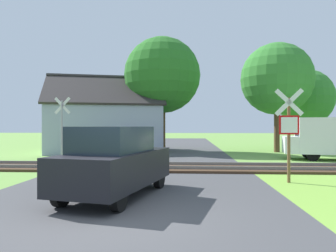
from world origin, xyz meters
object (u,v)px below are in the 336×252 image
object	(u,v)px
tree_far	(305,98)
parked_car	(116,162)
mail_truck	(336,137)
tree_right	(277,79)
tree_center	(162,75)
house	(104,126)
stop_sign_near	(289,129)
crossing_sign_far	(62,124)

from	to	relation	value
tree_far	parked_car	bearing A→B (deg)	-120.93
mail_truck	tree_right	bearing A→B (deg)	27.69
tree_center	house	bearing A→B (deg)	-177.86
mail_truck	stop_sign_near	bearing A→B (deg)	157.83
tree_center	parked_car	size ratio (longest dim) A/B	1.90
crossing_sign_far	mail_truck	world-z (taller)	crossing_sign_far
crossing_sign_far	tree_far	world-z (taller)	tree_far
tree_far	tree_right	bearing A→B (deg)	-130.69
crossing_sign_far	tree_center	bearing A→B (deg)	63.34
tree_center	tree_far	bearing A→B (deg)	18.15
crossing_sign_far	tree_center	xyz separation A→B (m)	(4.55, 6.92, 3.51)
crossing_sign_far	tree_far	xyz separation A→B (m)	(15.73, 10.59, 2.17)
tree_right	tree_far	size ratio (longest dim) A/B	1.19
stop_sign_near	mail_truck	xyz separation A→B (m)	(4.59, 7.23, -0.46)
crossing_sign_far	tree_right	size ratio (longest dim) A/B	0.43
house	tree_right	size ratio (longest dim) A/B	1.22
tree_far	parked_car	world-z (taller)	tree_far
mail_truck	tree_far	bearing A→B (deg)	0.49
crossing_sign_far	house	size ratio (longest dim) A/B	0.36
crossing_sign_far	house	bearing A→B (deg)	93.10
tree_far	mail_truck	xyz separation A→B (m)	(-1.55, -9.02, -2.83)
parked_car	crossing_sign_far	bearing A→B (deg)	132.54
tree_center	tree_far	size ratio (longest dim) A/B	1.28
house	tree_center	bearing A→B (deg)	-13.00
tree_right	mail_truck	size ratio (longest dim) A/B	1.47
tree_far	parked_car	size ratio (longest dim) A/B	1.49
crossing_sign_far	parked_car	bearing A→B (deg)	-53.66
tree_right	parked_car	xyz separation A→B (m)	(-7.94, -14.88, -4.16)
crossing_sign_far	tree_center	size ratio (longest dim) A/B	0.40
stop_sign_near	crossing_sign_far	xyz separation A→B (m)	(-9.59, 5.66, 0.19)
house	tree_center	xyz separation A→B (m)	(4.13, 0.15, 3.59)
tree_right	tree_center	world-z (taller)	tree_center
tree_far	parked_car	distance (m)	21.93
stop_sign_near	tree_center	xyz separation A→B (m)	(-5.04, 12.59, 3.70)
tree_far	mail_truck	bearing A→B (deg)	-99.74
crossing_sign_far	parked_car	world-z (taller)	crossing_sign_far
crossing_sign_far	tree_right	bearing A→B (deg)	35.35
house	parked_car	world-z (taller)	house
tree_right	tree_far	xyz separation A→B (m)	(3.21, 3.73, -0.99)
house	parked_car	size ratio (longest dim) A/B	2.16
stop_sign_near	tree_right	world-z (taller)	tree_right
tree_right	tree_center	distance (m)	7.98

